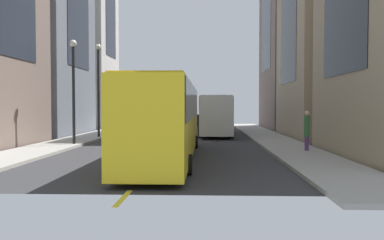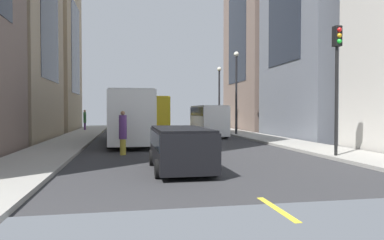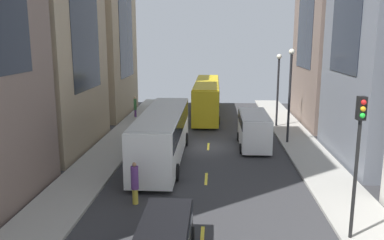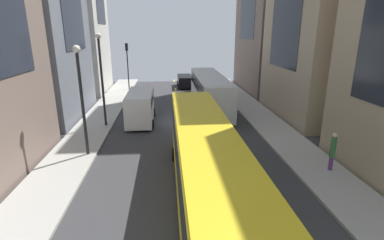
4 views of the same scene
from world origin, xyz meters
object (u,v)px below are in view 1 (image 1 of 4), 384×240
object	(u,v)px
pedestrian_crossing_mid	(218,119)
pedestrian_walking_far	(307,129)
car_black_0	(199,120)
traffic_light_near_corner	(135,92)
city_bus_white	(215,112)
delivery_van_white	(136,119)
streetcar_yellow	(168,114)

from	to	relation	value
pedestrian_crossing_mid	pedestrian_walking_far	world-z (taller)	pedestrian_walking_far
car_black_0	traffic_light_near_corner	xyz separation A→B (m)	(7.34, 1.80, 3.26)
city_bus_white	pedestrian_crossing_mid	distance (m)	7.21
city_bus_white	car_black_0	distance (m)	12.22
city_bus_white	car_black_0	world-z (taller)	city_bus_white
delivery_van_white	traffic_light_near_corner	world-z (taller)	traffic_light_near_corner
streetcar_yellow	pedestrian_walking_far	world-z (taller)	streetcar_yellow
streetcar_yellow	car_black_0	bearing A→B (deg)	-91.92
delivery_van_white	pedestrian_walking_far	size ratio (longest dim) A/B	2.67
car_black_0	traffic_light_near_corner	distance (m)	8.23
streetcar_yellow	pedestrian_crossing_mid	xyz separation A→B (m)	(-3.04, -23.36, -0.99)
delivery_van_white	traffic_light_near_corner	xyz separation A→B (m)	(2.61, -13.97, 2.66)
city_bus_white	delivery_van_white	bearing A→B (deg)	30.21
pedestrian_crossing_mid	city_bus_white	bearing A→B (deg)	177.52
streetcar_yellow	car_black_0	size ratio (longest dim) A/B	3.41
delivery_van_white	traffic_light_near_corner	distance (m)	14.45
traffic_light_near_corner	city_bus_white	bearing A→B (deg)	131.16
streetcar_yellow	delivery_van_white	size ratio (longest dim) A/B	2.64
streetcar_yellow	delivery_van_white	bearing A→B (deg)	-73.19
city_bus_white	traffic_light_near_corner	size ratio (longest dim) A/B	2.12
streetcar_yellow	pedestrian_walking_far	distance (m)	7.63
pedestrian_walking_far	traffic_light_near_corner	size ratio (longest dim) A/B	0.37
car_black_0	pedestrian_walking_far	bearing A→B (deg)	103.60
delivery_van_white	city_bus_white	bearing A→B (deg)	-149.79
delivery_van_white	pedestrian_crossing_mid	distance (m)	12.81
delivery_van_white	traffic_light_near_corner	bearing A→B (deg)	-79.41
city_bus_white	car_black_0	size ratio (longest dim) A/B	2.78
pedestrian_crossing_mid	car_black_0	bearing A→B (deg)	24.19
delivery_van_white	streetcar_yellow	bearing A→B (deg)	106.81
city_bus_white	pedestrian_crossing_mid	size ratio (longest dim) A/B	5.68
delivery_van_white	pedestrian_walking_far	bearing A→B (deg)	137.23
delivery_van_white	car_black_0	distance (m)	16.47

